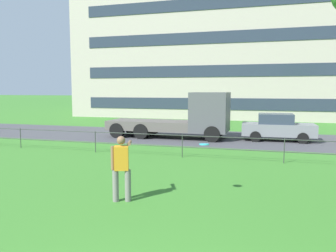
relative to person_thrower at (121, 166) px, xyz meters
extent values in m
cube|color=#424247|center=(2.20, 12.30, -0.93)|extent=(80.00, 6.95, 0.01)
cylinder|color=#333833|center=(-8.19, 6.03, -0.43)|extent=(0.04, 0.04, 1.00)
cylinder|color=#333833|center=(-4.03, 6.03, -0.43)|extent=(0.04, 0.04, 1.00)
cylinder|color=#333833|center=(0.13, 6.03, -0.43)|extent=(0.04, 0.04, 1.00)
cylinder|color=#333833|center=(4.28, 6.03, -0.43)|extent=(0.04, 0.04, 1.00)
cylinder|color=#333833|center=(2.20, 6.03, -0.48)|extent=(37.40, 0.03, 0.03)
cylinder|color=#333833|center=(2.20, 6.03, 0.02)|extent=(37.40, 0.03, 0.03)
cylinder|color=slate|center=(-0.15, -0.07, -0.51)|extent=(0.16, 0.16, 0.83)
cylinder|color=slate|center=(0.16, 0.04, -0.51)|extent=(0.16, 0.16, 0.83)
cube|color=orange|center=(0.01, -0.01, 0.22)|extent=(0.43, 0.36, 0.64)
sphere|color=brown|center=(0.01, -0.01, 0.68)|extent=(0.22, 0.22, 0.22)
cylinder|color=brown|center=(0.09, 0.35, 0.57)|extent=(0.29, 0.62, 0.12)
cylinder|color=brown|center=(-0.21, -0.09, 0.22)|extent=(0.09, 0.09, 0.62)
cylinder|color=#2DB2C6|center=(1.98, 1.03, 0.50)|extent=(0.28, 0.28, 0.03)
cube|color=#4C4C51|center=(0.39, 11.69, 0.67)|extent=(2.12, 2.32, 2.30)
cube|color=#283342|center=(1.28, 11.68, 1.01)|extent=(0.14, 1.84, 0.87)
cube|color=#56514C|center=(-3.26, 11.72, -0.20)|extent=(5.22, 2.35, 0.56)
cylinder|color=black|center=(0.71, 12.74, -0.48)|extent=(0.90, 0.31, 0.90)
cylinder|color=black|center=(0.69, 10.63, -0.48)|extent=(0.90, 0.31, 0.90)
cylinder|color=black|center=(-3.51, 12.78, -0.48)|extent=(0.90, 0.31, 0.90)
cylinder|color=black|center=(-3.53, 10.66, -0.48)|extent=(0.90, 0.31, 0.90)
cylinder|color=black|center=(-5.07, 12.80, -0.48)|extent=(0.90, 0.31, 0.90)
cylinder|color=black|center=(-5.09, 10.68, -0.48)|extent=(0.90, 0.31, 0.90)
cube|color=slate|center=(4.22, 12.24, -0.29)|extent=(4.05, 1.81, 0.68)
cube|color=#2D3847|center=(4.07, 12.24, 0.33)|extent=(1.94, 1.57, 0.56)
cylinder|color=black|center=(5.44, 13.08, -0.63)|extent=(0.61, 0.22, 0.60)
cylinder|color=black|center=(5.48, 11.47, -0.63)|extent=(0.61, 0.22, 0.60)
cylinder|color=black|center=(2.96, 13.01, -0.63)|extent=(0.61, 0.22, 0.60)
cylinder|color=black|center=(3.00, 11.40, -0.63)|extent=(0.61, 0.22, 0.60)
cube|color=#ADA393|center=(-2.39, 31.57, 8.40)|extent=(28.66, 14.54, 18.65)
cube|color=#283342|center=(-2.39, 24.27, 0.62)|extent=(24.07, 0.06, 1.10)
cube|color=#283342|center=(-2.39, 24.27, 3.73)|extent=(24.07, 0.06, 1.10)
cube|color=#283342|center=(-2.39, 24.27, 6.84)|extent=(24.07, 0.06, 1.10)
cube|color=#283342|center=(-2.39, 24.27, 9.95)|extent=(24.07, 0.06, 1.10)
camera|label=1|loc=(3.58, -7.90, 1.97)|focal=36.13mm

